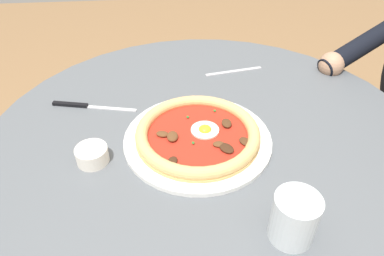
# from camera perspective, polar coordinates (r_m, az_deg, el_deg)

# --- Properties ---
(dining_table) EXTENTS (0.99, 0.99, 0.73)m
(dining_table) POSITION_cam_1_polar(r_m,az_deg,el_deg) (0.91, 2.24, -9.19)
(dining_table) COLOR #565B60
(dining_table) RESTS_ON ground
(pizza_on_plate) EXTENTS (0.32, 0.32, 0.04)m
(pizza_on_plate) POSITION_cam_1_polar(r_m,az_deg,el_deg) (0.78, 0.92, -1.15)
(pizza_on_plate) COLOR white
(pizza_on_plate) RESTS_ON dining_table
(water_glass) EXTENTS (0.08, 0.08, 0.09)m
(water_glass) POSITION_cam_1_polar(r_m,az_deg,el_deg) (0.62, 15.69, -13.78)
(water_glass) COLOR silver
(water_glass) RESTS_ON dining_table
(steak_knife) EXTENTS (0.06, 0.21, 0.01)m
(steak_knife) POSITION_cam_1_polar(r_m,az_deg,el_deg) (0.93, -16.93, 3.39)
(steak_knife) COLOR silver
(steak_knife) RESTS_ON dining_table
(ramekin_capers) EXTENTS (0.06, 0.06, 0.03)m
(ramekin_capers) POSITION_cam_1_polar(r_m,az_deg,el_deg) (0.76, -15.46, -4.02)
(ramekin_capers) COLOR white
(ramekin_capers) RESTS_ON dining_table
(fork_utensil) EXTENTS (0.04, 0.16, 0.00)m
(fork_utensil) POSITION_cam_1_polar(r_m,az_deg,el_deg) (1.04, 6.59, 8.84)
(fork_utensil) COLOR #BCBCC1
(fork_utensil) RESTS_ON dining_table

